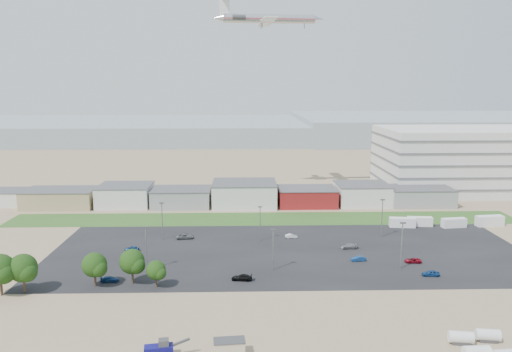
{
  "coord_description": "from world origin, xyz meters",
  "views": [
    {
      "loc": [
        -6.47,
        -101.04,
        41.3
      ],
      "look_at": [
        -3.2,
        22.0,
        19.2
      ],
      "focal_mm": 35.0,
      "sensor_mm": 36.0,
      "label": 1
    }
  ],
  "objects_px": {
    "parked_car_12": "(348,246)",
    "parked_car_5": "(132,248)",
    "parked_car_1": "(358,259)",
    "parked_car_2": "(431,273)",
    "tree_far_left": "(0,272)",
    "parked_car_0": "(413,260)",
    "storage_tank_nw": "(461,337)",
    "parked_car_3": "(242,277)",
    "airliner": "(269,19)",
    "telehandler": "(159,349)",
    "box_trailer_a": "(402,222)",
    "portable_shed": "(229,347)",
    "parked_car_10": "(110,279)",
    "parked_car_11": "(291,236)",
    "parked_car_9": "(185,236)"
  },
  "relations": [
    {
      "from": "parked_car_1",
      "to": "parked_car_5",
      "type": "height_order",
      "value": "parked_car_5"
    },
    {
      "from": "box_trailer_a",
      "to": "parked_car_12",
      "type": "relative_size",
      "value": 1.66
    },
    {
      "from": "storage_tank_nw",
      "to": "parked_car_3",
      "type": "relative_size",
      "value": 0.86
    },
    {
      "from": "parked_car_0",
      "to": "parked_car_10",
      "type": "height_order",
      "value": "parked_car_10"
    },
    {
      "from": "portable_shed",
      "to": "parked_car_2",
      "type": "height_order",
      "value": "portable_shed"
    },
    {
      "from": "portable_shed",
      "to": "telehandler",
      "type": "relative_size",
      "value": 0.7
    },
    {
      "from": "parked_car_2",
      "to": "parked_car_3",
      "type": "relative_size",
      "value": 0.84
    },
    {
      "from": "tree_far_left",
      "to": "parked_car_0",
      "type": "relative_size",
      "value": 2.47
    },
    {
      "from": "box_trailer_a",
      "to": "parked_car_0",
      "type": "height_order",
      "value": "box_trailer_a"
    },
    {
      "from": "box_trailer_a",
      "to": "airliner",
      "type": "height_order",
      "value": "airliner"
    },
    {
      "from": "parked_car_0",
      "to": "telehandler",
      "type": "bearing_deg",
      "value": -49.31
    },
    {
      "from": "parked_car_1",
      "to": "parked_car_10",
      "type": "distance_m",
      "value": 57.49
    },
    {
      "from": "parked_car_2",
      "to": "parked_car_11",
      "type": "relative_size",
      "value": 1.14
    },
    {
      "from": "storage_tank_nw",
      "to": "parked_car_5",
      "type": "xyz_separation_m",
      "value": [
        -63.75,
        48.36,
        -0.53
      ]
    },
    {
      "from": "parked_car_9",
      "to": "parked_car_10",
      "type": "height_order",
      "value": "parked_car_9"
    },
    {
      "from": "parked_car_1",
      "to": "parked_car_2",
      "type": "height_order",
      "value": "parked_car_2"
    },
    {
      "from": "airliner",
      "to": "parked_car_0",
      "type": "distance_m",
      "value": 107.1
    },
    {
      "from": "box_trailer_a",
      "to": "parked_car_3",
      "type": "bearing_deg",
      "value": -132.75
    },
    {
      "from": "parked_car_2",
      "to": "parked_car_5",
      "type": "relative_size",
      "value": 1.03
    },
    {
      "from": "box_trailer_a",
      "to": "tree_far_left",
      "type": "relative_size",
      "value": 0.77
    },
    {
      "from": "telehandler",
      "to": "parked_car_2",
      "type": "xyz_separation_m",
      "value": [
        54.55,
        32.29,
        -0.83
      ]
    },
    {
      "from": "tree_far_left",
      "to": "parked_car_2",
      "type": "height_order",
      "value": "tree_far_left"
    },
    {
      "from": "parked_car_2",
      "to": "parked_car_12",
      "type": "xyz_separation_m",
      "value": [
        -14.24,
        19.27,
        0.01
      ]
    },
    {
      "from": "parked_car_11",
      "to": "parked_car_12",
      "type": "xyz_separation_m",
      "value": [
        13.85,
        -9.73,
        0.11
      ]
    },
    {
      "from": "storage_tank_nw",
      "to": "parked_car_3",
      "type": "bearing_deg",
      "value": 141.89
    },
    {
      "from": "portable_shed",
      "to": "parked_car_9",
      "type": "xyz_separation_m",
      "value": [
        -13.8,
        60.7,
        -0.59
      ]
    },
    {
      "from": "parked_car_0",
      "to": "tree_far_left",
      "type": "bearing_deg",
      "value": -76.15
    },
    {
      "from": "parked_car_10",
      "to": "parked_car_11",
      "type": "relative_size",
      "value": 1.19
    },
    {
      "from": "parked_car_1",
      "to": "parked_car_9",
      "type": "relative_size",
      "value": 0.77
    },
    {
      "from": "tree_far_left",
      "to": "parked_car_12",
      "type": "relative_size",
      "value": 2.15
    },
    {
      "from": "parked_car_1",
      "to": "parked_car_9",
      "type": "xyz_separation_m",
      "value": [
        -43.68,
        18.94,
        0.06
      ]
    },
    {
      "from": "telehandler",
      "to": "parked_car_5",
      "type": "relative_size",
      "value": 1.92
    },
    {
      "from": "box_trailer_a",
      "to": "parked_car_2",
      "type": "bearing_deg",
      "value": -91.69
    },
    {
      "from": "parked_car_9",
      "to": "parked_car_0",
      "type": "bearing_deg",
      "value": -116.38
    },
    {
      "from": "storage_tank_nw",
      "to": "airliner",
      "type": "relative_size",
      "value": 0.09
    },
    {
      "from": "parked_car_1",
      "to": "parked_car_9",
      "type": "bearing_deg",
      "value": -119.67
    },
    {
      "from": "storage_tank_nw",
      "to": "parked_car_11",
      "type": "height_order",
      "value": "storage_tank_nw"
    },
    {
      "from": "parked_car_2",
      "to": "telehandler",
      "type": "bearing_deg",
      "value": -56.07
    },
    {
      "from": "telehandler",
      "to": "tree_far_left",
      "type": "relative_size",
      "value": 0.73
    },
    {
      "from": "parked_car_10",
      "to": "parked_car_3",
      "type": "bearing_deg",
      "value": -93.87
    },
    {
      "from": "parked_car_12",
      "to": "parked_car_5",
      "type": "bearing_deg",
      "value": -93.68
    },
    {
      "from": "parked_car_10",
      "to": "parked_car_2",
      "type": "bearing_deg",
      "value": -92.84
    },
    {
      "from": "box_trailer_a",
      "to": "parked_car_0",
      "type": "distance_m",
      "value": 31.3
    },
    {
      "from": "storage_tank_nw",
      "to": "parked_car_2",
      "type": "relative_size",
      "value": 1.02
    },
    {
      "from": "parked_car_0",
      "to": "parked_car_3",
      "type": "xyz_separation_m",
      "value": [
        -40.7,
        -9.88,
        0.1
      ]
    },
    {
      "from": "tree_far_left",
      "to": "parked_car_9",
      "type": "relative_size",
      "value": 2.06
    },
    {
      "from": "parked_car_2",
      "to": "parked_car_5",
      "type": "bearing_deg",
      "value": -101.91
    },
    {
      "from": "parked_car_12",
      "to": "parked_car_0",
      "type": "bearing_deg",
      "value": 46.75
    },
    {
      "from": "parked_car_0",
      "to": "parked_car_11",
      "type": "xyz_separation_m",
      "value": [
        -27.01,
        20.5,
        0.0
      ]
    },
    {
      "from": "parked_car_3",
      "to": "parked_car_11",
      "type": "xyz_separation_m",
      "value": [
        13.69,
        30.38,
        -0.1
      ]
    }
  ]
}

